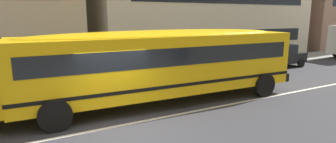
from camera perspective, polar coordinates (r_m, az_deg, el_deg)
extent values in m
plane|color=#38383D|center=(9.77, -9.86, -10.86)|extent=(400.00, 400.00, 0.00)
cube|color=gray|center=(16.85, -18.22, -1.73)|extent=(120.00, 3.00, 0.01)
cube|color=silver|center=(9.77, -9.86, -10.85)|extent=(110.00, 0.16, 0.01)
cube|color=yellow|center=(11.79, -0.93, 1.82)|extent=(11.85, 3.12, 2.35)
cube|color=black|center=(15.45, 19.49, -0.24)|extent=(0.32, 2.68, 0.38)
cube|color=black|center=(11.72, -0.94, 3.86)|extent=(11.14, 3.13, 0.68)
cube|color=black|center=(11.92, -0.92, -1.47)|extent=(11.87, 3.15, 0.13)
ellipsoid|color=yellow|center=(11.65, -0.95, 7.53)|extent=(11.37, 2.89, 0.38)
cylinder|color=red|center=(12.27, -20.22, 0.94)|extent=(0.49, 0.49, 0.03)
cylinder|color=black|center=(9.71, -22.05, -8.33)|extent=(1.08, 0.34, 1.07)
cylinder|color=black|center=(12.26, -23.05, -4.36)|extent=(1.08, 0.34, 1.07)
cylinder|color=black|center=(13.53, 19.02, -2.64)|extent=(1.08, 0.34, 1.07)
cylinder|color=black|center=(15.47, 12.03, -0.54)|extent=(1.08, 0.34, 1.07)
cube|color=black|center=(21.66, 21.78, 2.59)|extent=(3.91, 1.72, 0.70)
cube|color=black|center=(21.47, 21.65, 4.33)|extent=(2.21, 1.57, 0.64)
cylinder|color=black|center=(23.24, 22.20, 2.23)|extent=(0.60, 0.18, 0.60)
cylinder|color=black|center=(22.21, 25.55, 1.57)|extent=(0.60, 0.18, 0.60)
cylinder|color=black|center=(21.32, 17.71, 1.78)|extent=(0.60, 0.18, 0.60)
cylinder|color=black|center=(20.19, 21.15, 1.03)|extent=(0.60, 0.18, 0.60)
cylinder|color=black|center=(29.31, 31.16, 3.41)|extent=(0.85, 0.29, 0.84)
cube|color=black|center=(23.45, 12.44, 6.88)|extent=(16.91, 0.04, 1.10)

